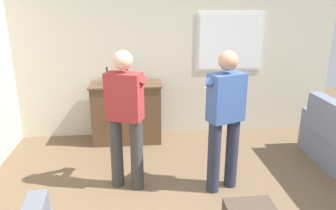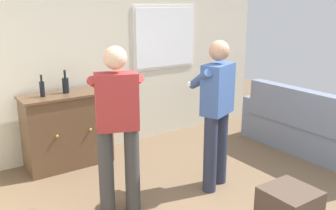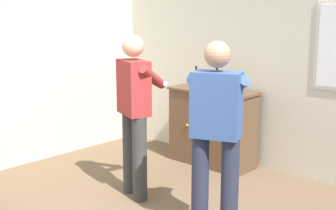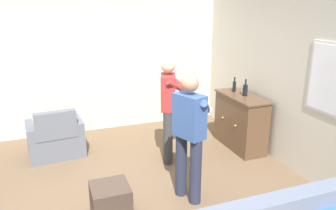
{
  "view_description": "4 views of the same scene",
  "coord_description": "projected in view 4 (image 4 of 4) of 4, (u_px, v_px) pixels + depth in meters",
  "views": [
    {
      "loc": [
        -0.67,
        -2.65,
        2.2
      ],
      "look_at": [
        -0.33,
        0.83,
        1.07
      ],
      "focal_mm": 35.0,
      "sensor_mm": 36.0,
      "label": 1
    },
    {
      "loc": [
        -2.35,
        -2.17,
        2.07
      ],
      "look_at": [
        -0.37,
        0.73,
        1.09
      ],
      "focal_mm": 40.0,
      "sensor_mm": 36.0,
      "label": 2
    },
    {
      "loc": [
        2.55,
        -2.28,
        1.93
      ],
      "look_at": [
        -0.24,
        0.8,
        1.07
      ],
      "focal_mm": 50.0,
      "sensor_mm": 36.0,
      "label": 3
    },
    {
      "loc": [
        3.78,
        -0.8,
        2.48
      ],
      "look_at": [
        -0.27,
        0.72,
        1.13
      ],
      "focal_mm": 35.0,
      "sensor_mm": 36.0,
      "label": 4
    }
  ],
  "objects": [
    {
      "name": "person_standing_left",
      "position": [
        169.0,
        105.0,
        5.15
      ],
      "size": [
        0.52,
        0.52,
        1.68
      ],
      "color": "#383838",
      "rests_on": "ground"
    },
    {
      "name": "bottle_liquor_amber",
      "position": [
        245.0,
        90.0,
        5.59
      ],
      "size": [
        0.08,
        0.08,
        0.29
      ],
      "color": "black",
      "rests_on": "sideboard_cabinet"
    },
    {
      "name": "wall_back_with_window",
      "position": [
        298.0,
        79.0,
        4.83
      ],
      "size": [
        5.2,
        0.15,
        2.8
      ],
      "color": "beige",
      "rests_on": "ground"
    },
    {
      "name": "wall_side_left",
      "position": [
        90.0,
        61.0,
        6.35
      ],
      "size": [
        0.12,
        5.2,
        2.8
      ],
      "primitive_type": "cube",
      "color": "beige",
      "rests_on": "ground"
    },
    {
      "name": "sideboard_cabinet",
      "position": [
        240.0,
        121.0,
        5.77
      ],
      "size": [
        1.11,
        0.49,
        0.96
      ],
      "color": "brown",
      "rests_on": "ground"
    },
    {
      "name": "bottle_wine_green",
      "position": [
        234.0,
        86.0,
        5.85
      ],
      "size": [
        0.06,
        0.06,
        0.27
      ],
      "color": "black",
      "rests_on": "sideboard_cabinet"
    },
    {
      "name": "ground",
      "position": [
        125.0,
        197.0,
        4.39
      ],
      "size": [
        10.4,
        10.4,
        0.0
      ],
      "primitive_type": "plane",
      "color": "brown"
    },
    {
      "name": "armchair",
      "position": [
        56.0,
        140.0,
        5.49
      ],
      "size": [
        0.72,
        0.93,
        0.85
      ],
      "color": "slate",
      "rests_on": "ground"
    },
    {
      "name": "person_standing_right",
      "position": [
        190.0,
        132.0,
        4.09
      ],
      "size": [
        0.52,
        0.52,
        1.68
      ],
      "color": "#282D42",
      "rests_on": "ground"
    },
    {
      "name": "ottoman",
      "position": [
        111.0,
        201.0,
        3.95
      ],
      "size": [
        0.45,
        0.45,
        0.4
      ],
      "primitive_type": "cube",
      "color": "#47382D",
      "rests_on": "ground"
    }
  ]
}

